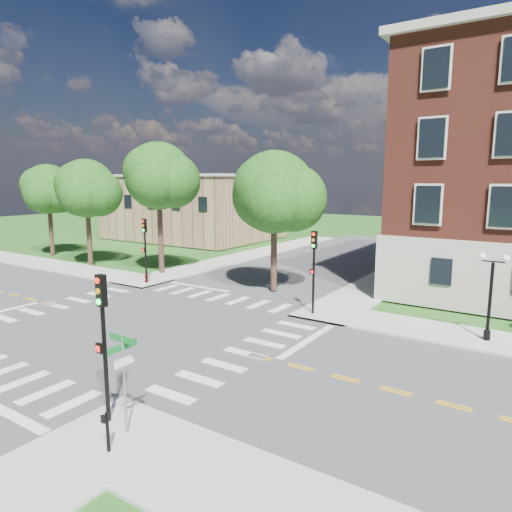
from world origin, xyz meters
The scene contains 19 objects.
ground centered at (0.00, 0.00, 0.00)m, with size 160.00×160.00×0.00m, color #225217.
road_ew centered at (0.00, 0.00, 0.01)m, with size 90.00×12.00×0.01m, color #3D3D3F.
road_ns centered at (0.00, 0.00, 0.01)m, with size 12.00×90.00×0.01m, color #3D3D3F.
sidewalk_ne centered at (15.38, 15.38, 0.06)m, with size 34.00×34.00×0.12m.
sidewalk_nw centered at (-15.38, 15.38, 0.06)m, with size 34.00×34.00×0.12m.
crosswalk_east centered at (7.20, 0.00, 0.00)m, with size 2.20×10.20×0.02m, color silver, non-canonical shape.
stop_bar_east centered at (8.80, 3.00, 0.00)m, with size 0.40×5.50×0.00m, color silver.
secondary_building centered at (-22.00, 30.00, 4.28)m, with size 20.40×15.40×8.30m.
tree_a centered at (-24.95, 11.26, 6.80)m, with size 5.00×5.00×9.21m.
tree_b centered at (-16.70, 9.72, 6.97)m, with size 5.18×5.18×9.47m.
tree_c centered at (-8.67, 10.66, 8.03)m, with size 5.43×5.43×10.67m.
tree_d centered at (2.28, 10.57, 6.91)m, with size 5.61×5.61×9.61m.
traffic_signal_se centered at (6.94, -7.37, 3.19)m, with size 0.34×0.38×4.80m.
traffic_signal_ne centered at (7.10, 6.98, 3.19)m, with size 0.33×0.36×4.80m.
traffic_signal_nw centered at (-6.97, 7.36, 3.19)m, with size 0.34×0.38×4.80m.
twin_lamp_west centered at (16.10, 7.65, 2.52)m, with size 1.36×0.36×4.23m.
street_sign_pole centered at (7.99, -7.51, 2.31)m, with size 1.10×1.10×3.10m.
push_button_post centered at (8.32, -8.49, 0.80)m, with size 0.14×0.21×1.20m.
fire_hydrant centered at (-7.11, 7.50, 0.46)m, with size 0.35×0.35×0.75m.
Camera 1 is at (18.38, -16.08, 7.77)m, focal length 32.00 mm.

